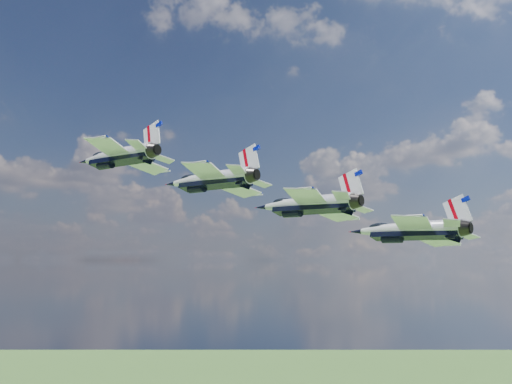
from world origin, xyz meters
TOP-DOWN VIEW (x-y plane):
  - jet_0 at (1.99, -1.89)m, footprint 15.53×19.16m
  - jet_1 at (10.79, -11.04)m, footprint 15.53×19.16m
  - jet_2 at (19.60, -20.20)m, footprint 15.53×19.16m
  - jet_3 at (28.40, -29.35)m, footprint 15.53×19.16m

SIDE VIEW (x-z plane):
  - jet_3 at x=28.40m, z-range 138.73..146.88m
  - jet_2 at x=19.60m, z-range 142.11..150.26m
  - jet_1 at x=10.79m, z-range 145.49..153.65m
  - jet_0 at x=1.99m, z-range 148.87..157.03m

